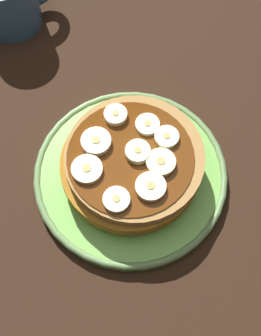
# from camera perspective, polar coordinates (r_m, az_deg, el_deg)

# --- Properties ---
(ground_plane) EXTENTS (1.40, 1.40, 0.03)m
(ground_plane) POSITION_cam_1_polar(r_m,az_deg,el_deg) (0.62, -0.00, -1.68)
(ground_plane) COLOR black
(plate) EXTENTS (0.24, 0.24, 0.02)m
(plate) POSITION_cam_1_polar(r_m,az_deg,el_deg) (0.60, -0.00, -0.82)
(plate) COLOR #72B74C
(plate) RESTS_ON ground_plane
(pancake_stack) EXTENTS (0.17, 0.17, 0.05)m
(pancake_stack) POSITION_cam_1_polar(r_m,az_deg,el_deg) (0.58, 0.23, 0.60)
(pancake_stack) COLOR tan
(pancake_stack) RESTS_ON plate
(banana_slice_0) EXTENTS (0.03, 0.03, 0.01)m
(banana_slice_0) POSITION_cam_1_polar(r_m,az_deg,el_deg) (0.56, 0.74, 2.06)
(banana_slice_0) COLOR #EBF0BD
(banana_slice_0) RESTS_ON pancake_stack
(banana_slice_1) EXTENTS (0.03, 0.03, 0.01)m
(banana_slice_1) POSITION_cam_1_polar(r_m,az_deg,el_deg) (0.57, 4.36, 3.37)
(banana_slice_1) COLOR #ECF4C2
(banana_slice_1) RESTS_ON pancake_stack
(banana_slice_2) EXTENTS (0.03, 0.03, 0.01)m
(banana_slice_2) POSITION_cam_1_polar(r_m,az_deg,el_deg) (0.56, -4.01, 3.07)
(banana_slice_2) COLOR #F2E2C1
(banana_slice_2) RESTS_ON pancake_stack
(banana_slice_3) EXTENTS (0.03, 0.03, 0.01)m
(banana_slice_3) POSITION_cam_1_polar(r_m,az_deg,el_deg) (0.54, 2.01, -2.39)
(banana_slice_3) COLOR #FEEAC1
(banana_slice_3) RESTS_ON pancake_stack
(banana_slice_4) EXTENTS (0.03, 0.03, 0.01)m
(banana_slice_4) POSITION_cam_1_polar(r_m,az_deg,el_deg) (0.57, 1.98, 5.05)
(banana_slice_4) COLOR #EAEEC4
(banana_slice_4) RESTS_ON pancake_stack
(banana_slice_5) EXTENTS (0.04, 0.04, 0.01)m
(banana_slice_5) POSITION_cam_1_polar(r_m,az_deg,el_deg) (0.55, -5.07, -0.17)
(banana_slice_5) COLOR #F7E7B6
(banana_slice_5) RESTS_ON pancake_stack
(banana_slice_6) EXTENTS (0.03, 0.03, 0.01)m
(banana_slice_6) POSITION_cam_1_polar(r_m,az_deg,el_deg) (0.55, 3.54, 0.63)
(banana_slice_6) COLOR #F7F4B6
(banana_slice_6) RESTS_ON pancake_stack
(banana_slice_7) EXTENTS (0.03, 0.03, 0.01)m
(banana_slice_7) POSITION_cam_1_polar(r_m,az_deg,el_deg) (0.58, -1.75, 6.16)
(banana_slice_7) COLOR #FAEABC
(banana_slice_7) RESTS_ON pancake_stack
(banana_slice_8) EXTENTS (0.03, 0.03, 0.01)m
(banana_slice_8) POSITION_cam_1_polar(r_m,az_deg,el_deg) (0.53, -1.64, -3.70)
(banana_slice_8) COLOR #F4EAC4
(banana_slice_8) RESTS_ON pancake_stack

